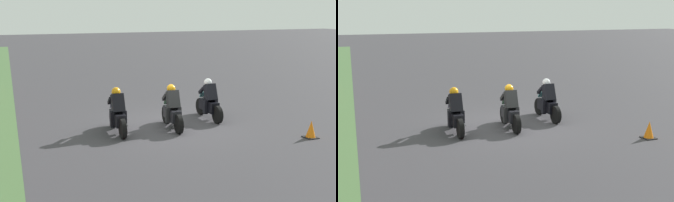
{
  "view_description": "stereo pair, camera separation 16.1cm",
  "coord_description": "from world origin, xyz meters",
  "views": [
    {
      "loc": [
        -13.03,
        5.12,
        3.98
      ],
      "look_at": [
        -0.02,
        0.06,
        0.9
      ],
      "focal_mm": 44.21,
      "sensor_mm": 36.0,
      "label": 1
    },
    {
      "loc": [
        -13.09,
        4.97,
        3.98
      ],
      "look_at": [
        -0.02,
        0.06,
        0.9
      ],
      "focal_mm": 44.21,
      "sensor_mm": 36.0,
      "label": 2
    }
  ],
  "objects": [
    {
      "name": "ground_plane",
      "position": [
        0.0,
        0.0,
        0.0
      ],
      "size": [
        120.0,
        120.0,
        0.0
      ],
      "primitive_type": "plane",
      "color": "#3A383D"
    },
    {
      "name": "rider_lane_a",
      "position": [
        0.37,
        -1.73,
        0.62
      ],
      "size": [
        2.04,
        0.54,
        1.51
      ],
      "rotation": [
        0.0,
        0.0,
        -0.01
      ],
      "color": "black",
      "rests_on": "ground_plane"
    },
    {
      "name": "rider_lane_b",
      "position": [
        -0.29,
        0.01,
        0.62
      ],
      "size": [
        2.04,
        0.55,
        1.51
      ],
      "rotation": [
        0.0,
        0.0,
        -0.07
      ],
      "color": "black",
      "rests_on": "ground_plane"
    },
    {
      "name": "rider_lane_c",
      "position": [
        -0.15,
        1.9,
        0.62
      ],
      "size": [
        2.04,
        0.54,
        1.51
      ],
      "rotation": [
        0.0,
        0.0,
        -0.02
      ],
      "color": "black",
      "rests_on": "ground_plane"
    },
    {
      "name": "traffic_cone",
      "position": [
        -2.94,
        -3.68,
        0.26
      ],
      "size": [
        0.4,
        0.4,
        0.56
      ],
      "color": "black",
      "rests_on": "ground_plane"
    }
  ]
}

